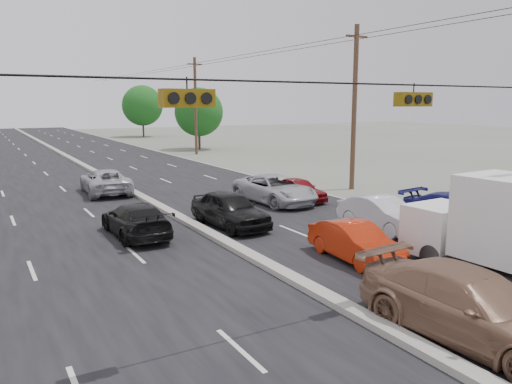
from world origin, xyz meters
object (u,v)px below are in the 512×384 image
Objects in this scene: tan_sedan at (471,307)px; red_sedan at (355,242)px; tree_right_far at (142,106)px; queue_car_a at (230,210)px; utility_pole_right_b at (354,107)px; queue_car_c at (275,190)px; queue_car_d at (461,213)px; tree_right_mid at (199,112)px; utility_pole_right_c at (196,105)px; oncoming_far at (105,182)px; oncoming_near at (136,220)px; queue_car_b at (382,214)px; queue_car_e at (299,190)px.

red_sedan is at bearing 69.95° from tan_sedan.
queue_car_a is (-14.60, -59.97, -4.17)m from tree_right_far.
queue_car_c is (-6.60, -1.43, -4.36)m from utility_pole_right_b.
tree_right_mid is at bearing 75.04° from queue_car_d.
tree_right_far is at bearing 86.36° from utility_pole_right_b.
red_sedan is (-12.00, -41.34, -3.68)m from tree_right_mid.
utility_pole_right_c is 35.80m from queue_car_d.
queue_car_a is at bearing 107.59° from oncoming_far.
oncoming_near is (-12.23, 5.94, -0.07)m from queue_car_d.
queue_car_b reaches higher than oncoming_near.
tree_right_far reaches higher than oncoming_far.
utility_pole_right_b is 12.91m from queue_car_a.
queue_car_c is at bearing 33.93° from queue_car_a.
queue_car_a reaches higher than queue_car_e.
queue_car_b is 7.22m from queue_car_e.
tree_right_far is 65.87m from queue_car_d.
queue_car_d is at bearing -28.52° from queue_car_b.
tree_right_far is 57.48m from queue_car_c.
queue_car_e is at bearing -164.24° from oncoming_near.
queue_car_b is 10.27m from oncoming_near.
queue_car_e is (5.98, 15.57, -0.16)m from tan_sedan.
queue_car_a is at bearing 172.77° from oncoming_near.
utility_pole_right_b is 1.00× the size of utility_pole_right_c.
queue_car_a is at bearing 139.03° from queue_car_d.
queue_car_a reaches higher than oncoming_far.
tan_sedan is 1.39× the size of red_sedan.
queue_car_a is 0.97× the size of oncoming_near.
utility_pole_right_c is 33.43m from oncoming_near.
utility_pole_right_b is 16.38m from oncoming_near.
red_sedan is (-13.00, -66.34, -4.30)m from tree_right_far.
utility_pole_right_c is at bearing 90.00° from utility_pole_right_b.
utility_pole_right_c is 1.23× the size of tree_right_far.
utility_pole_right_c is 1.85× the size of queue_car_c.
queue_car_b is (-5.80, -8.78, -4.39)m from utility_pole_right_b.
red_sedan is at bearing -104.65° from utility_pole_right_c.
tan_sedan is 23.35m from oncoming_far.
tan_sedan is (-14.60, -72.16, -4.15)m from tree_right_far.
oncoming_far is at bearing -126.22° from utility_pole_right_c.
queue_car_a is at bearing -103.68° from tree_right_far.
oncoming_near is at bearing 86.64° from oncoming_far.
tree_right_far is 52.15m from oncoming_far.
tree_right_mid is 1.90× the size of queue_car_e.
red_sedan is 10.69m from queue_car_e.
tree_right_mid is 1.35× the size of oncoming_far.
tan_sedan reaches higher than queue_car_c.
queue_car_d is 1.40× the size of queue_car_e.
queue_car_d reaches higher than queue_car_e.
tree_right_mid reaches higher than queue_car_b.
queue_car_d reaches higher than oncoming_near.
red_sedan is at bearing 107.52° from oncoming_far.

